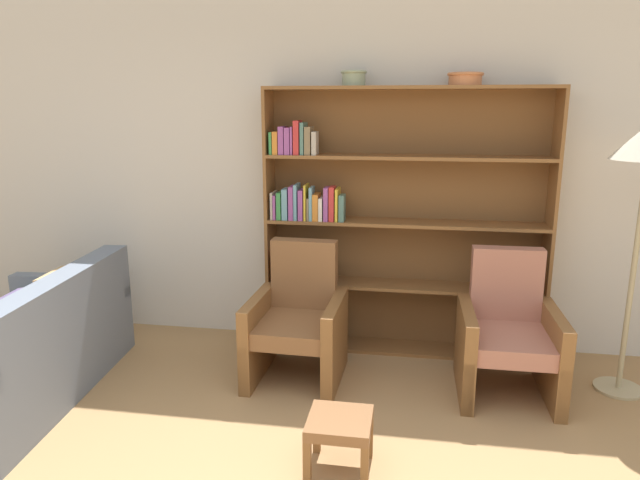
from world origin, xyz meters
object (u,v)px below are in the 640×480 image
object	(u,v)px
bowl_olive	(354,77)
couch	(18,355)
armchair_leather	(298,322)
armchair_cushioned	(508,335)
bookshelf	(379,228)
footstool	(340,428)
bowl_stoneware	(465,78)

from	to	relation	value
bowl_olive	couch	world-z (taller)	bowl_olive
armchair_leather	armchair_cushioned	world-z (taller)	same
bowl_olive	armchair_leather	xyz separation A→B (m)	(-0.32, -0.57, -1.71)
bookshelf	armchair_leather	distance (m)	0.98
armchair_cushioned	bowl_olive	bearing A→B (deg)	-27.13
couch	footstool	size ratio (longest dim) A/B	5.42
footstool	armchair_leather	bearing A→B (deg)	112.50
bowl_stoneware	bookshelf	bearing A→B (deg)	177.88
armchair_cushioned	footstool	distance (m)	1.47
bookshelf	bowl_olive	xyz separation A→B (m)	(-0.21, -0.02, 1.12)
bowl_stoneware	armchair_leather	world-z (taller)	bowl_stoneware
bowl_olive	footstool	distance (m)	2.48
bookshelf	armchair_cushioned	bearing A→B (deg)	-32.73
bowl_olive	footstool	xyz separation A→B (m)	(0.13, -1.63, -1.86)
armchair_leather	footstool	xyz separation A→B (m)	(0.44, -1.07, -0.15)
couch	armchair_leather	world-z (taller)	armchair_leather
bowl_olive	bowl_stoneware	xyz separation A→B (m)	(0.79, 0.00, -0.01)
bowl_stoneware	footstool	distance (m)	2.55
bowl_olive	armchair_cushioned	xyz separation A→B (m)	(1.13, -0.57, -1.71)
bowl_stoneware	footstool	bearing A→B (deg)	-112.27
bowl_stoneware	footstool	world-z (taller)	bowl_stoneware
bowl_stoneware	footstool	xyz separation A→B (m)	(-0.67, -1.63, -1.85)
couch	footstool	xyz separation A→B (m)	(2.21, -0.45, -0.04)
couch	armchair_leather	bearing A→B (deg)	-75.35
bowl_stoneware	footstool	size ratio (longest dim) A/B	0.77
couch	footstool	distance (m)	2.25
armchair_cushioned	footstool	bearing A→B (deg)	46.44
bookshelf	armchair_leather	size ratio (longest dim) A/B	2.24
footstool	bowl_stoneware	bearing A→B (deg)	67.73
bookshelf	bowl_olive	bearing A→B (deg)	-174.08
bowl_olive	footstool	size ratio (longest dim) A/B	0.58
couch	bowl_stoneware	bearing A→B (deg)	-72.21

